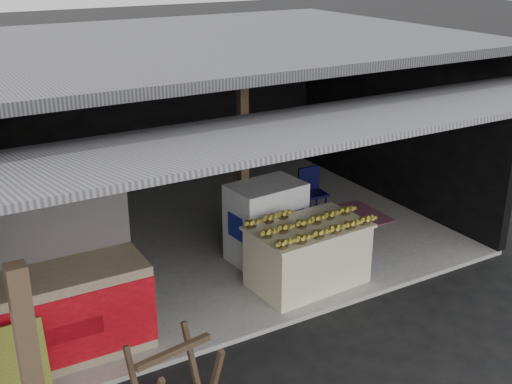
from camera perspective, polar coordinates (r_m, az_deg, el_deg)
ground at (r=7.77m, az=3.95°, el=-11.45°), size 80.00×80.00×0.00m
concrete_slab at (r=9.65m, az=-4.41°, el=-4.36°), size 7.00×5.00×0.06m
shophouse at (r=9.24m, az=-5.64°, el=8.06°), size 7.40×7.29×3.02m
banana_table at (r=8.27m, az=4.62°, el=-5.57°), size 1.53×1.00×0.82m
banana_pile at (r=8.06m, az=4.72°, el=-2.47°), size 1.41×0.89×0.16m
white_crate at (r=8.83m, az=0.88°, el=-2.67°), size 1.05×0.75×1.10m
neighbor_stall at (r=7.16m, az=-16.74°, el=-9.88°), size 1.76×0.81×1.81m
green_signboard at (r=6.64m, az=-20.41°, el=-14.32°), size 0.56×0.21×0.82m
sawhorse at (r=6.18m, az=-7.22°, el=-15.80°), size 0.78×0.77×0.76m
water_barrel at (r=8.90m, az=8.35°, el=-4.89°), size 0.33×0.33×0.49m
plastic_chair at (r=10.32m, az=4.94°, el=0.35°), size 0.41×0.41×0.79m
magenta_rug at (r=10.36m, az=7.45°, el=-2.40°), size 1.52×1.02×0.01m
picture_frames at (r=11.10m, az=-11.02°, el=9.10°), size 1.62×0.04×0.46m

